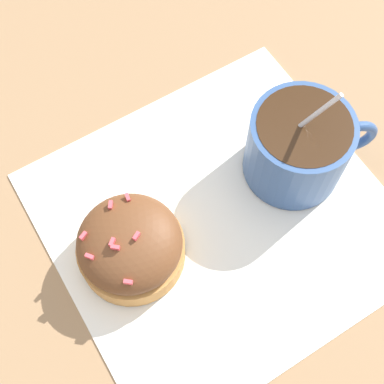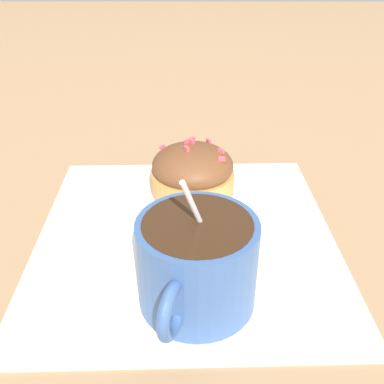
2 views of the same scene
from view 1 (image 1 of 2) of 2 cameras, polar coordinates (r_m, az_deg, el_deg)
name	(u,v)px [view 1 (image 1 of 2)]	position (r m, az deg, el deg)	size (l,w,h in m)	color
ground_plane	(219,218)	(0.49, 2.93, -2.74)	(3.00, 3.00, 0.00)	#93704C
paper_napkin	(219,217)	(0.49, 2.93, -2.67)	(0.31, 0.29, 0.00)	white
coffee_cup	(299,145)	(0.49, 11.37, 4.91)	(0.12, 0.09, 0.12)	#335184
frosted_pastry	(130,246)	(0.46, -6.60, -5.71)	(0.09, 0.09, 0.06)	#C18442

